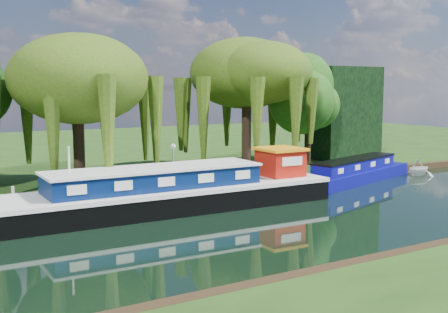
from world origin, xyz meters
TOP-DOWN VIEW (x-y plane):
  - ground at (0.00, 0.00)m, footprint 120.00×120.00m
  - far_bank at (0.00, 34.00)m, footprint 120.00×52.00m
  - dutch_barge at (-2.18, 4.80)m, footprint 18.82×4.56m
  - narrowboat at (12.53, 6.11)m, footprint 12.87×5.82m
  - white_cruiser at (19.06, 5.96)m, footprint 2.90×2.60m
  - willow_left at (-5.34, 11.82)m, footprint 7.56×7.56m
  - willow_right at (7.45, 12.29)m, footprint 7.45×7.45m
  - tree_far_right at (13.61, 12.58)m, footprint 4.68×4.68m
  - conifer_hedge at (19.00, 14.00)m, footprint 6.00×3.00m
  - lamppost at (0.50, 10.50)m, footprint 0.36×0.36m
  - mooring_posts at (-0.50, 8.40)m, footprint 19.16×0.16m

SIDE VIEW (x-z plane):
  - ground at x=0.00m, z-range 0.00..0.00m
  - white_cruiser at x=19.06m, z-range -0.68..0.68m
  - far_bank at x=0.00m, z-range 0.00..0.45m
  - narrowboat at x=12.53m, z-range -0.27..1.60m
  - mooring_posts at x=-0.50m, z-range 0.45..1.45m
  - dutch_barge at x=-2.18m, z-range -1.00..2.96m
  - lamppost at x=0.50m, z-range 1.14..3.70m
  - conifer_hedge at x=19.00m, z-range 0.45..8.45m
  - tree_far_right at x=13.61m, z-range 1.90..9.56m
  - willow_left at x=-5.34m, z-range 2.50..11.56m
  - willow_right at x=7.45m, z-range 2.53..11.60m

